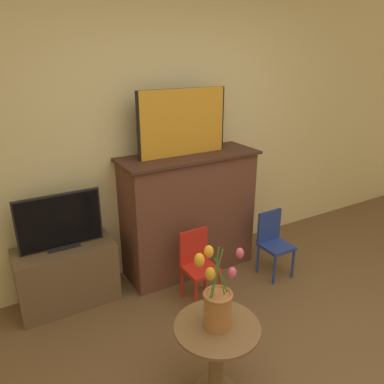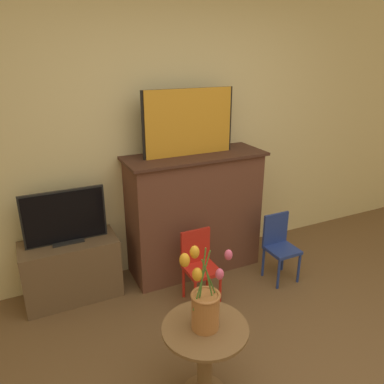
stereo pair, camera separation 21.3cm
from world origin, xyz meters
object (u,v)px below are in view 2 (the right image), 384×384
(tv_monitor, at_px, (65,218))
(vase_tulips, at_px, (205,304))
(chair_blue, at_px, (279,243))
(painting, at_px, (189,122))
(chair_red, at_px, (199,262))

(tv_monitor, distance_m, vase_tulips, 1.50)
(tv_monitor, bearing_deg, chair_blue, -16.31)
(painting, relative_size, vase_tulips, 1.53)
(vase_tulips, bearing_deg, chair_blue, 35.36)
(vase_tulips, bearing_deg, tv_monitor, 111.61)
(tv_monitor, height_order, chair_red, tv_monitor)
(painting, distance_m, chair_red, 1.19)
(chair_red, height_order, vase_tulips, vase_tulips)
(tv_monitor, bearing_deg, vase_tulips, -68.39)
(vase_tulips, bearing_deg, chair_red, 65.09)
(painting, distance_m, chair_blue, 1.37)
(tv_monitor, distance_m, chair_red, 1.16)
(painting, height_order, chair_blue, painting)
(tv_monitor, xyz_separation_m, vase_tulips, (0.55, -1.39, -0.06))
(tv_monitor, xyz_separation_m, chair_blue, (1.78, -0.52, -0.40))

